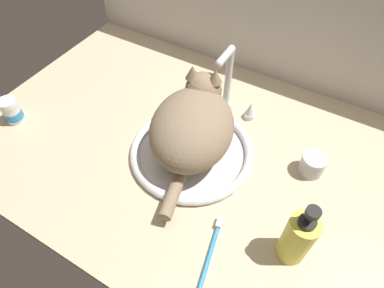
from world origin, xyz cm
name	(u,v)px	position (x,y,z in cm)	size (l,w,h in cm)	color
countertop	(185,148)	(0.00, 0.00, 1.50)	(120.91, 80.62, 3.00)	#CCB793
backsplash_wall	(251,28)	(0.00, 41.51, 17.59)	(120.91, 2.40, 35.17)	beige
sink_basin	(192,151)	(3.22, -1.55, 4.07)	(33.57, 33.57, 2.44)	white
faucet	(226,88)	(3.22, 18.28, 11.60)	(19.15, 10.10, 22.28)	silver
cat	(194,123)	(2.85, -0.06, 13.46)	(26.55, 37.84, 18.43)	#8C755B
metal_jar	(312,164)	(32.89, 8.82, 5.86)	(6.45, 6.45, 5.68)	#B2B5BA
pill_bottle	(12,111)	(-48.61, -16.80, 6.59)	(5.22, 5.22, 7.73)	white
soap_pump_bottle	(298,238)	(35.50, -14.65, 10.32)	(6.20, 6.20, 18.77)	#E5DB4C
toothbrush	(210,253)	(20.64, -23.89, 3.62)	(4.75, 18.14, 1.70)	#338CD1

